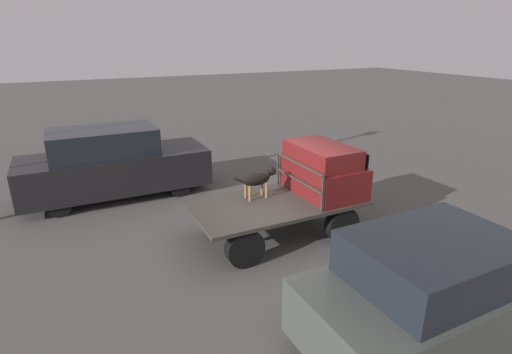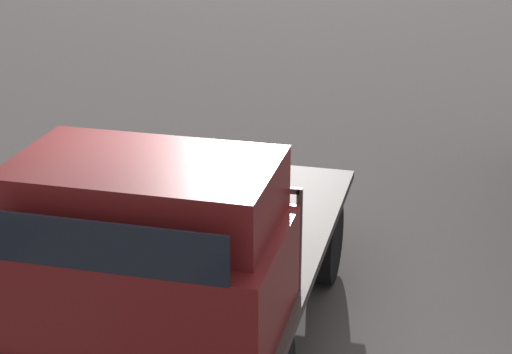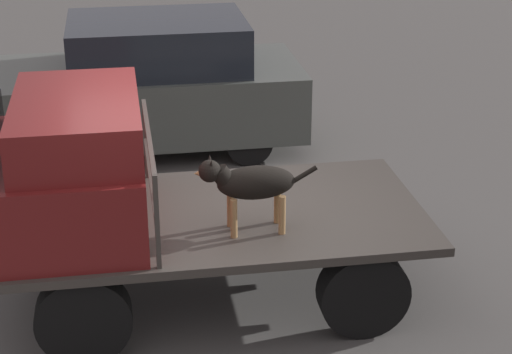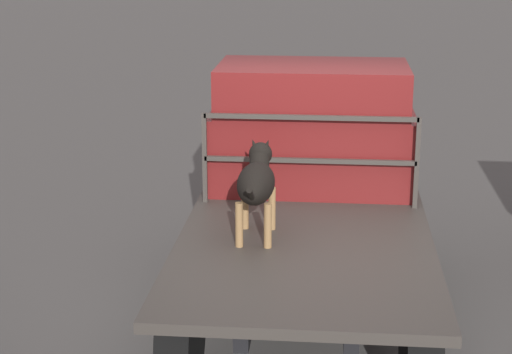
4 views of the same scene
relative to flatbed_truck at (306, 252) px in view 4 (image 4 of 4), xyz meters
The scene contains 5 objects.
ground_plane 0.61m from the flatbed_truck, ahead, with size 80.00×80.00×0.00m, color #514F4C.
flatbed_truck is the anchor object (origin of this frame).
truck_cab 1.45m from the flatbed_truck, ahead, with size 1.24×1.89×1.16m.
truck_headboard 0.95m from the flatbed_truck, ahead, with size 0.04×1.89×0.81m.
dog 0.83m from the flatbed_truck, 124.08° to the left, with size 1.07×0.29×0.72m.
Camera 4 is at (-6.66, -0.21, 3.21)m, focal length 60.00 mm.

